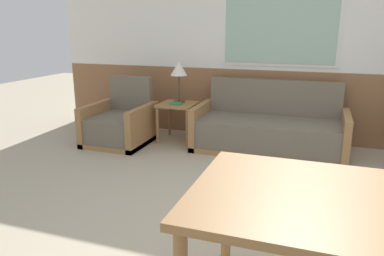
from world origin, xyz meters
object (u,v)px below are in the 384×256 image
Objects in this scene: couch at (269,131)px; armchair at (120,125)px; side_table at (178,110)px; table_lamp at (179,70)px.

armchair is at bearing -170.56° from couch.
side_table is (0.68, 0.33, 0.17)m from armchair.
armchair reaches higher than side_table.
armchair is (-1.89, -0.31, -0.01)m from couch.
couch is at bearing -3.00° from armchair.
couch is 2.16× the size of armchair.
couch is 3.56× the size of side_table.
armchair is 0.78m from side_table.
side_table is at bearing 179.07° from couch.
table_lamp is (0.67, 0.42, 0.69)m from armchair.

